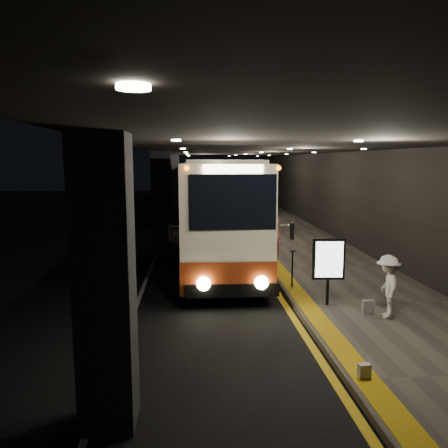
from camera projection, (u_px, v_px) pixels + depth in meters
name	position (u px, v px, depth m)	size (l,w,h in m)	color
ground	(200.00, 280.00, 14.75)	(90.00, 90.00, 0.00)	black
lane_line_white	(158.00, 250.00, 19.55)	(0.12, 50.00, 0.01)	silver
kerb_stripe_yellow	(249.00, 249.00, 19.85)	(0.18, 50.00, 0.01)	gold
sidewalk	(301.00, 247.00, 20.01)	(4.50, 50.00, 0.15)	#514C44
tactile_strip	(260.00, 246.00, 19.86)	(0.50, 50.00, 0.01)	gold
terminal_wall	(352.00, 183.00, 19.75)	(0.10, 50.00, 6.00)	black
support_columns	(162.00, 204.00, 18.27)	(0.80, 24.80, 4.40)	black
canopy	(254.00, 147.00, 19.19)	(9.00, 50.00, 0.40)	black
coach_main	(219.00, 214.00, 17.54)	(2.81, 12.62, 3.91)	beige
coach_second	(207.00, 192.00, 30.85)	(2.53, 11.73, 3.68)	beige
coach_third	(203.00, 182.00, 46.31)	(3.02, 11.29, 3.50)	beige
passenger_boarding	(276.00, 241.00, 15.99)	(0.67, 0.44, 1.85)	#DB666E
passenger_waiting_white	(388.00, 286.00, 10.74)	(1.01, 0.47, 1.57)	silver
bag_polka	(368.00, 307.00, 11.03)	(0.30, 0.13, 0.36)	black
bag_plain	(364.00, 371.00, 7.78)	(0.21, 0.12, 0.27)	beige
info_sign	(329.00, 260.00, 11.58)	(0.86, 0.16, 1.82)	black
stanchion_post	(292.00, 269.00, 13.41)	(0.05, 0.05, 1.12)	black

